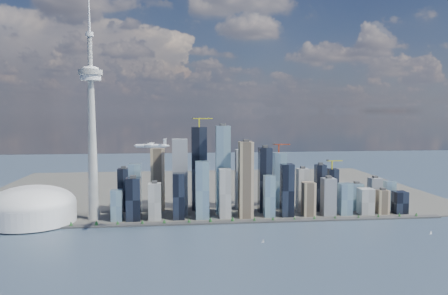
{
  "coord_description": "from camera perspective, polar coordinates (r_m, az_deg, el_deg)",
  "views": [
    {
      "loc": [
        -102.13,
        -754.93,
        264.06
      ],
      "look_at": [
        10.83,
        260.0,
        178.7
      ],
      "focal_mm": 35.0,
      "sensor_mm": 36.0,
      "label": 1
    }
  ],
  "objects": [
    {
      "name": "land",
      "position": [
        1481.95,
        -2.31,
        -5.43
      ],
      "size": [
        1400.0,
        900.0,
        3.0
      ],
      "primitive_type": "cube",
      "color": "#4C4C47",
      "rests_on": "ground"
    },
    {
      "name": "ground",
      "position": [
        806.27,
        1.32,
        -14.34
      ],
      "size": [
        4000.0,
        4000.0,
        0.0
      ],
      "primitive_type": "plane",
      "color": "#324058",
      "rests_on": "ground"
    },
    {
      "name": "needle_tower",
      "position": [
        1083.52,
        -16.9,
        3.08
      ],
      "size": [
        56.0,
        56.0,
        550.5
      ],
      "color": "gray",
      "rests_on": "land"
    },
    {
      "name": "sailboat_west",
      "position": [
        902.32,
        5.13,
        -12.08
      ],
      "size": [
        5.83,
        1.63,
        8.12
      ],
      "rotation": [
        0.0,
        0.0,
        -0.02
      ],
      "color": "silver",
      "rests_on": "ground"
    },
    {
      "name": "sailboat_east",
      "position": [
        1054.57,
        25.4,
        -10.03
      ],
      "size": [
        6.31,
        3.4,
        8.85
      ],
      "rotation": [
        0.0,
        0.0,
        0.33
      ],
      "color": "silver",
      "rests_on": "ground"
    },
    {
      "name": "shoreline_trees",
      "position": [
        1041.87,
        -0.54,
        -9.41
      ],
      "size": [
        960.53,
        7.2,
        8.8
      ],
      "color": "#3F2D1E",
      "rests_on": "seawall"
    },
    {
      "name": "seawall",
      "position": [
        1043.55,
        -0.54,
        -9.77
      ],
      "size": [
        1100.0,
        22.0,
        4.0
      ],
      "primitive_type": "cube",
      "color": "#383838",
      "rests_on": "ground"
    },
    {
      "name": "dome_stadium",
      "position": [
        1130.26,
        -23.79,
        -7.1
      ],
      "size": [
        200.0,
        200.0,
        86.0
      ],
      "color": "white",
      "rests_on": "land"
    },
    {
      "name": "airplane",
      "position": [
        915.58,
        -9.47,
        0.28
      ],
      "size": [
        75.27,
        66.71,
        18.34
      ],
      "rotation": [
        0.0,
        0.0,
        -0.12
      ],
      "color": "white",
      "rests_on": "ground"
    },
    {
      "name": "skyscraper_cluster",
      "position": [
        1119.59,
        2.05,
        -4.9
      ],
      "size": [
        736.0,
        142.0,
        245.45
      ],
      "color": "black",
      "rests_on": "land"
    }
  ]
}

